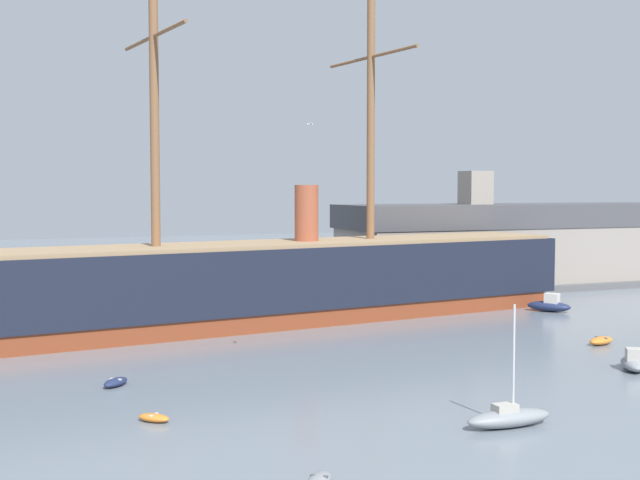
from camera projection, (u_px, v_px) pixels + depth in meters
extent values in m
cube|color=brown|center=(271.00, 315.00, 77.48)|extent=(61.02, 17.45, 1.57)
cube|color=black|center=(271.00, 276.00, 77.26)|extent=(63.56, 18.18, 5.61)
ellipsoid|color=black|center=(506.00, 269.00, 91.81)|extent=(12.40, 9.99, 7.18)
cube|color=#9E7F5B|center=(271.00, 244.00, 77.08)|extent=(62.21, 17.26, 0.34)
cylinder|color=brown|center=(154.00, 78.00, 70.68)|extent=(0.79, 0.79, 29.19)
cylinder|color=brown|center=(154.00, 36.00, 70.47)|extent=(2.43, 14.98, 0.31)
cylinder|color=brown|center=(371.00, 93.00, 81.71)|extent=(0.79, 0.79, 29.19)
cylinder|color=brown|center=(371.00, 57.00, 81.50)|extent=(2.43, 14.98, 0.31)
cylinder|color=#9E4C33|center=(307.00, 215.00, 78.81)|extent=(2.25, 2.25, 5.61)
ellipsoid|color=gray|center=(319.00, 480.00, 34.96)|extent=(2.00, 2.18, 0.49)
cube|color=#4C4C51|center=(319.00, 476.00, 34.95)|extent=(0.72, 0.63, 0.08)
ellipsoid|color=gray|center=(509.00, 418.00, 43.64)|extent=(4.96, 1.54, 0.94)
cube|color=#B2ADA3|center=(505.00, 409.00, 43.52)|extent=(1.25, 0.83, 0.49)
cylinder|color=silver|center=(514.00, 359.00, 43.54)|extent=(0.12, 0.12, 5.69)
ellipsoid|color=orange|center=(154.00, 418.00, 44.62)|extent=(1.89, 1.89, 0.44)
cube|color=beige|center=(154.00, 415.00, 44.61)|extent=(0.61, 0.61, 0.07)
ellipsoid|color=gray|center=(633.00, 364.00, 57.44)|extent=(3.28, 3.90, 0.85)
cube|color=#B2ADA3|center=(634.00, 355.00, 57.15)|extent=(1.44, 1.48, 0.85)
ellipsoid|color=#1E284C|center=(116.00, 382.00, 52.67)|extent=(2.18, 2.24, 0.51)
cube|color=beige|center=(116.00, 379.00, 52.66)|extent=(0.72, 0.70, 0.08)
ellipsoid|color=orange|center=(601.00, 341.00, 66.76)|extent=(2.94, 1.93, 0.64)
cube|color=#4C4C51|center=(601.00, 338.00, 66.75)|extent=(0.53, 1.03, 0.10)
ellipsoid|color=#1E284C|center=(549.00, 306.00, 84.91)|extent=(4.11, 4.64, 1.03)
cube|color=beige|center=(552.00, 298.00, 84.70)|extent=(1.76, 1.79, 1.03)
cube|color=#565659|center=(516.00, 283.00, 106.61)|extent=(50.04, 14.63, 0.80)
cube|color=gray|center=(517.00, 253.00, 106.38)|extent=(45.49, 12.19, 6.85)
cube|color=#47474C|center=(517.00, 215.00, 106.08)|extent=(46.40, 12.44, 2.87)
cube|color=gray|center=(475.00, 188.00, 103.53)|extent=(3.20, 3.20, 4.11)
ellipsoid|color=silver|center=(311.00, 124.00, 53.21)|extent=(0.34, 0.21, 0.11)
sphere|color=silver|center=(308.00, 124.00, 53.20)|extent=(0.09, 0.09, 0.09)
cube|color=#ADA89E|center=(311.00, 124.00, 52.92)|extent=(0.27, 0.48, 0.11)
cube|color=#ADA89E|center=(311.00, 124.00, 53.50)|extent=(0.27, 0.48, 0.11)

